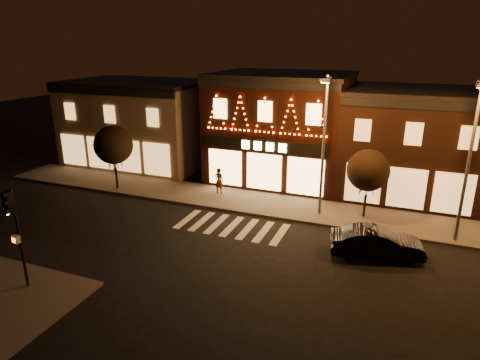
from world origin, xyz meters
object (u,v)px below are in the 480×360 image
Objects in this scene: traffic_signal_near at (13,221)px; dark_sedan at (377,243)px; streetlamp_mid at (324,136)px; pedestrian at (219,181)px.

traffic_signal_near is 17.02m from dark_sedan.
pedestrian is at bearing 176.15° from streetlamp_mid.
pedestrian is at bearing 51.77° from dark_sedan.
traffic_signal_near is 2.45× the size of pedestrian.
traffic_signal_near is at bearing -122.97° from streetlamp_mid.
streetlamp_mid reaches higher than pedestrian.
dark_sedan is at bearing -41.07° from streetlamp_mid.
traffic_signal_near is at bearing 83.44° from pedestrian.
streetlamp_mid reaches higher than dark_sedan.
traffic_signal_near reaches higher than pedestrian.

